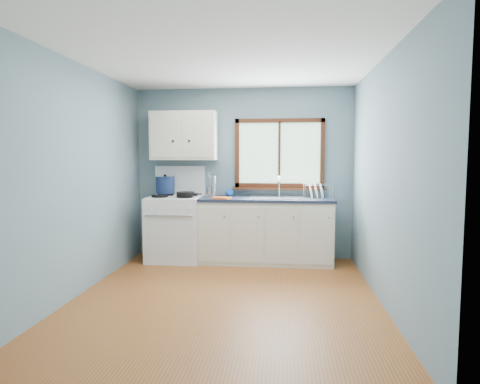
# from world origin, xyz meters

# --- Properties ---
(floor) EXTENTS (3.20, 3.60, 0.02)m
(floor) POSITION_xyz_m (0.00, 0.00, -0.01)
(floor) COLOR #985323
(floor) RESTS_ON ground
(ceiling) EXTENTS (3.20, 3.60, 0.02)m
(ceiling) POSITION_xyz_m (0.00, 0.00, 2.51)
(ceiling) COLOR white
(ceiling) RESTS_ON wall_back
(wall_back) EXTENTS (3.20, 0.02, 2.50)m
(wall_back) POSITION_xyz_m (0.00, 1.81, 1.25)
(wall_back) COLOR slate
(wall_back) RESTS_ON ground
(wall_front) EXTENTS (3.20, 0.02, 2.50)m
(wall_front) POSITION_xyz_m (0.00, -1.81, 1.25)
(wall_front) COLOR slate
(wall_front) RESTS_ON ground
(wall_left) EXTENTS (0.02, 3.60, 2.50)m
(wall_left) POSITION_xyz_m (-1.61, 0.00, 1.25)
(wall_left) COLOR slate
(wall_left) RESTS_ON ground
(wall_right) EXTENTS (0.02, 3.60, 2.50)m
(wall_right) POSITION_xyz_m (1.61, 0.00, 1.25)
(wall_right) COLOR slate
(wall_right) RESTS_ON ground
(gas_range) EXTENTS (0.76, 0.69, 1.36)m
(gas_range) POSITION_xyz_m (-0.95, 1.47, 0.49)
(gas_range) COLOR white
(gas_range) RESTS_ON floor
(base_cabinets) EXTENTS (1.85, 0.60, 0.88)m
(base_cabinets) POSITION_xyz_m (0.36, 1.49, 0.41)
(base_cabinets) COLOR silver
(base_cabinets) RESTS_ON floor
(countertop) EXTENTS (1.89, 0.64, 0.04)m
(countertop) POSITION_xyz_m (0.36, 1.49, 0.90)
(countertop) COLOR #171F32
(countertop) RESTS_ON base_cabinets
(sink) EXTENTS (0.84, 0.46, 0.44)m
(sink) POSITION_xyz_m (0.54, 1.49, 0.86)
(sink) COLOR silver
(sink) RESTS_ON countertop
(window) EXTENTS (1.36, 0.10, 1.03)m
(window) POSITION_xyz_m (0.54, 1.77, 1.48)
(window) COLOR #9EC6A8
(window) RESTS_ON wall_back
(upper_cabinets) EXTENTS (0.95, 0.35, 0.70)m
(upper_cabinets) POSITION_xyz_m (-0.85, 1.63, 1.80)
(upper_cabinets) COLOR silver
(upper_cabinets) RESTS_ON wall_back
(skillet) EXTENTS (0.39, 0.29, 0.05)m
(skillet) POSITION_xyz_m (-0.76, 1.31, 0.98)
(skillet) COLOR black
(skillet) RESTS_ON gas_range
(stockpot) EXTENTS (0.35, 0.35, 0.28)m
(stockpot) POSITION_xyz_m (-1.13, 1.60, 1.09)
(stockpot) COLOR #142249
(stockpot) RESTS_ON gas_range
(utensil_crock) EXTENTS (0.12, 0.12, 0.36)m
(utensil_crock) POSITION_xyz_m (-0.48, 1.61, 0.99)
(utensil_crock) COLOR silver
(utensil_crock) RESTS_ON countertop
(thermos) EXTENTS (0.07, 0.07, 0.30)m
(thermos) POSITION_xyz_m (-0.41, 1.56, 1.07)
(thermos) COLOR silver
(thermos) RESTS_ON countertop
(soap_bottle) EXTENTS (0.13, 0.13, 0.27)m
(soap_bottle) POSITION_xyz_m (-0.18, 1.69, 1.05)
(soap_bottle) COLOR blue
(soap_bottle) RESTS_ON countertop
(dish_towel) EXTENTS (0.29, 0.24, 0.02)m
(dish_towel) POSITION_xyz_m (-0.26, 1.32, 0.93)
(dish_towel) COLOR #E45516
(dish_towel) RESTS_ON countertop
(dish_rack) EXTENTS (0.40, 0.31, 0.20)m
(dish_rack) POSITION_xyz_m (1.07, 1.54, 0.97)
(dish_rack) COLOR silver
(dish_rack) RESTS_ON countertop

